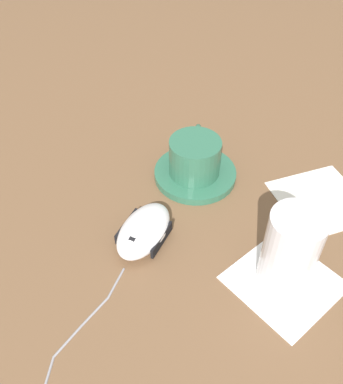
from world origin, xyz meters
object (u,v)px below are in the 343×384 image
Objects in this scene: saucer at (195,174)px; coffee_cup at (195,156)px; drinking_glass at (290,250)px; computer_mouse at (144,231)px.

coffee_cup is at bearing -3.27° from saucer.
saucer is 0.24m from drinking_glass.
drinking_glass is (-0.19, 0.14, 0.02)m from coffee_cup.
coffee_cup reaches higher than saucer.
computer_mouse is at bearing 85.66° from saucer.
drinking_glass reaches higher than saucer.
drinking_glass is at bearing 144.54° from coffee_cup.
saucer is at bearing -94.34° from computer_mouse.
saucer is 1.24× the size of computer_mouse.
computer_mouse reaches higher than saucer.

